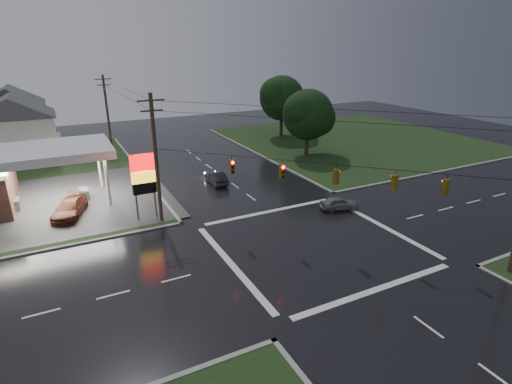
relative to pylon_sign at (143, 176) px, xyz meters
name	(u,v)px	position (x,y,z in m)	size (l,w,h in m)	color
ground	(314,243)	(10.50, -10.50, -4.01)	(120.00, 120.00, 0.00)	black
grass_ne	(355,140)	(36.50, 15.50, -3.97)	(36.00, 36.00, 0.08)	black
pylon_sign	(143,176)	(0.00, 0.00, 0.00)	(2.00, 0.35, 6.00)	#59595E
utility_pole_nw	(156,158)	(1.00, -1.00, 1.71)	(2.20, 0.32, 11.00)	#382619
utility_pole_n	(107,111)	(1.00, 27.50, 1.46)	(2.20, 0.32, 10.50)	#382619
traffic_signals	(318,163)	(10.52, -10.52, 2.47)	(26.87, 26.87, 1.47)	black
house_near	(16,129)	(-10.45, 25.50, 0.39)	(11.05, 8.48, 8.60)	silver
house_far	(12,115)	(-11.45, 37.50, 0.39)	(11.05, 8.48, 8.60)	silver
tree_ne_near	(309,115)	(24.64, 11.49, 1.55)	(7.99, 6.80, 8.98)	black
tree_ne_far	(283,98)	(27.65, 23.49, 2.17)	(8.46, 7.20, 9.80)	black
car_north	(216,178)	(8.98, 6.03, -3.33)	(1.44, 4.14, 1.36)	black
car_crossing	(339,203)	(16.48, -5.99, -3.40)	(1.44, 3.58, 1.22)	slate
car_pump	(70,208)	(-6.03, 3.74, -3.26)	(2.11, 5.20, 1.51)	#5A2414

